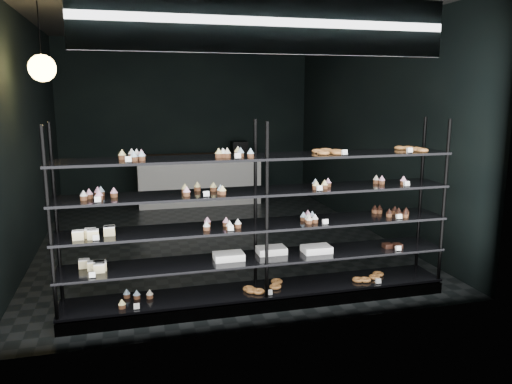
% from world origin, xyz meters
% --- Properties ---
extents(room, '(5.01, 6.01, 3.20)m').
position_xyz_m(room, '(0.00, 0.00, 1.60)').
color(room, black).
rests_on(room, ground).
extents(display_shelf, '(4.00, 0.50, 1.91)m').
position_xyz_m(display_shelf, '(0.03, -2.45, 0.63)').
color(display_shelf, black).
rests_on(display_shelf, room).
extents(signage, '(3.30, 0.05, 0.50)m').
position_xyz_m(signage, '(0.00, -2.93, 2.75)').
color(signage, '#0E0F46').
rests_on(signage, room).
extents(pendant_lamp, '(0.31, 0.31, 0.88)m').
position_xyz_m(pendant_lamp, '(-2.12, -0.90, 2.45)').
color(pendant_lamp, black).
rests_on(pendant_lamp, room).
extents(service_counter, '(2.47, 0.65, 1.23)m').
position_xyz_m(service_counter, '(0.16, 2.50, 0.50)').
color(service_counter, beige).
rests_on(service_counter, room).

